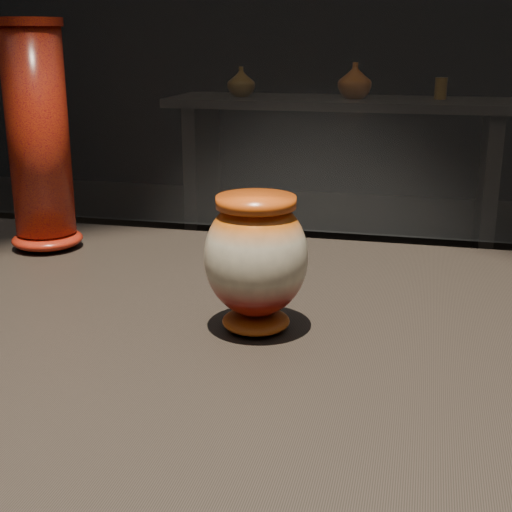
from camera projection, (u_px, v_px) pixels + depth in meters
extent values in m
cube|color=black|center=(344.00, 350.00, 0.86)|extent=(2.00, 0.80, 0.05)
ellipsoid|color=maroon|center=(256.00, 321.00, 0.85)|extent=(0.08, 0.08, 0.02)
ellipsoid|color=beige|center=(256.00, 257.00, 0.83)|extent=(0.12, 0.12, 0.14)
cylinder|color=orange|center=(256.00, 202.00, 0.81)|extent=(0.09, 0.09, 0.01)
ellipsoid|color=#C3360D|center=(48.00, 239.00, 1.18)|extent=(0.12, 0.12, 0.03)
cylinder|color=#C3360D|center=(38.00, 133.00, 1.13)|extent=(0.10, 0.10, 0.33)
cylinder|color=#C3360D|center=(28.00, 22.00, 1.08)|extent=(0.11, 0.11, 0.01)
cube|color=black|center=(341.00, 103.00, 4.11)|extent=(2.00, 0.60, 0.05)
cube|color=black|center=(202.00, 173.00, 4.43)|extent=(0.08, 0.50, 0.85)
cube|color=black|center=(488.00, 186.00, 4.05)|extent=(0.08, 0.50, 0.85)
imported|color=#845913|center=(241.00, 82.00, 4.17)|extent=(0.19, 0.19, 0.17)
imported|color=maroon|center=(355.00, 81.00, 4.04)|extent=(0.26, 0.26, 0.20)
cylinder|color=#845913|center=(441.00, 88.00, 4.01)|extent=(0.07, 0.07, 0.12)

